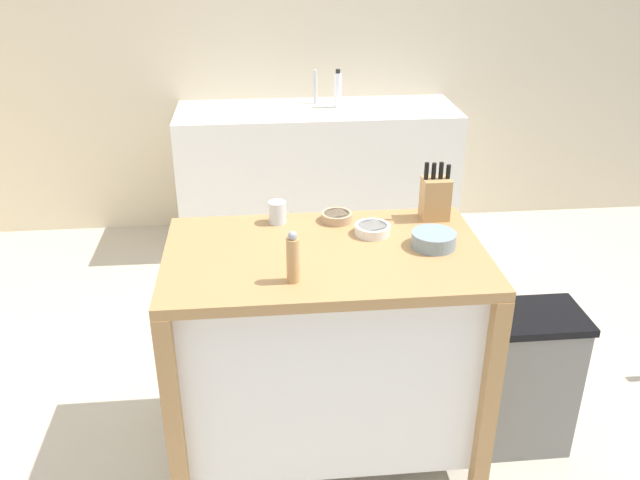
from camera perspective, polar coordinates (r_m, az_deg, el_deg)
name	(u,v)px	position (r m, az deg, el deg)	size (l,w,h in m)	color
ground_plane	(346,440)	(2.97, 2.28, -16.77)	(6.88, 6.88, 0.00)	#BCB29E
wall_back	(302,37)	(4.59, -1.53, 16.97)	(5.88, 0.10, 2.60)	beige
kitchen_island	(325,343)	(2.64, 0.43, -8.80)	(1.18, 0.71, 0.91)	#AD7F4C
knife_block	(435,197)	(2.71, 9.84, 3.62)	(0.11, 0.09, 0.24)	tan
bowl_ceramic_wide	(337,217)	(2.67, 1.45, 2.02)	(0.13, 0.13, 0.04)	tan
bowl_ceramic_small	(433,239)	(2.50, 9.68, 0.12)	(0.17, 0.17, 0.06)	gray
bowl_stoneware_deep	(372,229)	(2.57, 4.52, 0.94)	(0.14, 0.14, 0.04)	silver
drinking_cup	(277,212)	(2.65, -3.66, 2.38)	(0.07, 0.07, 0.09)	silver
pepper_grinder	(293,258)	(2.20, -2.33, -1.55)	(0.04, 0.04, 0.19)	tan
trash_bin	(528,379)	(2.90, 17.39, -11.25)	(0.36, 0.28, 0.63)	slate
sink_counter	(317,175)	(4.47, -0.22, 5.55)	(1.80, 0.60, 0.91)	white
sink_faucet	(315,87)	(4.45, -0.41, 12.99)	(0.02, 0.02, 0.22)	#B7BCC1
bottle_spray_cleaner	(338,90)	(4.35, 1.53, 12.74)	(0.05, 0.05, 0.24)	white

